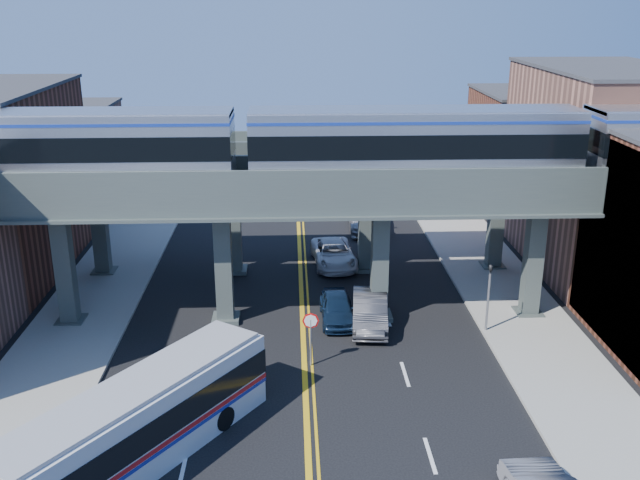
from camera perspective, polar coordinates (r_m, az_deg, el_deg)
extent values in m
plane|color=black|center=(30.63, -1.14, -12.70)|extent=(120.00, 120.00, 0.00)
cube|color=gray|center=(40.97, -17.83, -5.02)|extent=(5.00, 70.00, 0.16)
cube|color=gray|center=(41.24, 14.77, -4.56)|extent=(5.00, 70.00, 0.16)
cube|color=#9F6552|center=(59.21, -20.14, 5.97)|extent=(8.00, 10.00, 8.00)
cube|color=#9F6552|center=(47.26, 21.48, 5.28)|extent=(8.00, 14.00, 12.00)
cube|color=brown|center=(59.41, 16.45, 6.88)|extent=(8.00, 10.00, 9.00)
cube|color=teal|center=(35.48, 22.85, -1.22)|extent=(0.10, 9.50, 9.50)
cube|color=#424C48|center=(38.28, -19.73, -2.21)|extent=(0.85, 0.85, 6.00)
cube|color=#424C48|center=(36.67, -7.72, -2.14)|extent=(0.85, 0.85, 6.00)
cube|color=#424C48|center=(36.78, 4.80, -1.96)|extent=(0.85, 0.85, 6.00)
cube|color=#424C48|center=(38.58, 16.68, -1.72)|extent=(0.85, 0.85, 6.00)
cube|color=#47514D|center=(35.36, -1.50, 3.55)|extent=(52.00, 3.60, 1.40)
cube|color=#424C48|center=(44.63, -17.21, 1.01)|extent=(0.85, 0.85, 6.00)
cube|color=#424C48|center=(43.26, -6.92, 1.18)|extent=(0.85, 0.85, 6.00)
cube|color=#424C48|center=(43.35, 3.68, 1.32)|extent=(0.85, 0.85, 6.00)
cube|color=#424C48|center=(44.89, 13.90, 1.41)|extent=(0.85, 0.85, 6.00)
cube|color=#47514D|center=(42.15, -1.66, 6.05)|extent=(52.00, 3.60, 1.40)
cube|color=black|center=(35.60, -11.51, 4.66)|extent=(2.31, 2.31, 0.26)
cube|color=#A5A7AF|center=(36.39, -19.72, 7.17)|extent=(15.96, 3.05, 3.36)
cube|color=black|center=(36.36, -19.74, 7.40)|extent=(15.98, 3.11, 1.16)
cube|color=black|center=(35.15, -0.88, 4.86)|extent=(2.31, 2.31, 0.26)
cube|color=black|center=(36.85, 15.27, 4.85)|extent=(2.31, 2.31, 0.26)
cube|color=#A5A7AF|center=(35.26, 7.51, 7.76)|extent=(15.96, 3.05, 3.36)
cube|color=black|center=(35.23, 7.52, 8.00)|extent=(15.98, 3.11, 1.16)
cylinder|color=slate|center=(32.69, -0.74, -8.22)|extent=(0.09, 0.09, 2.30)
cylinder|color=red|center=(32.20, -0.75, -6.47)|extent=(0.76, 0.04, 0.76)
cylinder|color=slate|center=(36.50, 13.28, -4.97)|extent=(0.12, 0.12, 3.20)
imported|color=black|center=(35.74, 13.52, -1.96)|extent=(0.15, 0.18, 0.90)
cube|color=silver|center=(27.09, -14.37, -14.23)|extent=(8.83, 10.93, 3.01)
cube|color=black|center=(26.88, -14.44, -13.53)|extent=(8.90, 11.00, 1.02)
cube|color=#B21419|center=(27.24, -14.32, -14.74)|extent=(8.89, 10.99, 0.17)
cylinder|color=black|center=(29.51, -9.48, -13.21)|extent=(2.70, 2.32, 0.97)
imported|color=#10213B|center=(37.21, 1.37, -5.44)|extent=(1.77, 4.25, 1.44)
imported|color=#353437|center=(36.71, 4.02, -5.67)|extent=(2.19, 5.13, 1.65)
imported|color=silver|center=(44.81, 1.11, -1.10)|extent=(2.88, 5.51, 1.48)
imported|color=#9C9CA1|center=(51.97, 3.69, 1.90)|extent=(2.64, 6.35, 1.83)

